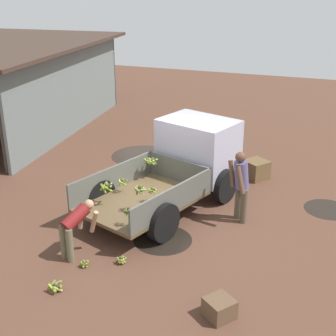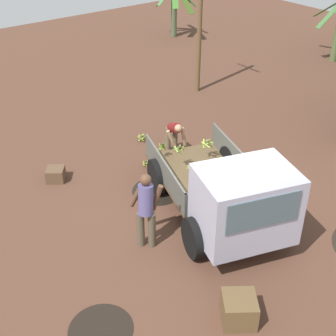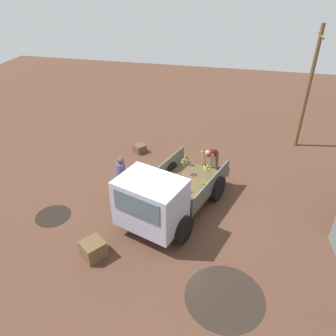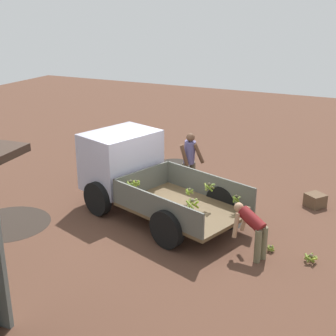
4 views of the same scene
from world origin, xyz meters
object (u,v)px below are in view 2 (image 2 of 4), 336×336
wooden_crate_1 (239,310)px  cargo_truck (234,199)px  person_foreground_visitor (146,208)px  banana_bunch_on_ground_0 (156,151)px  person_worker_loading (174,133)px  banana_bunch_on_ground_2 (146,163)px  utility_pole (200,16)px  banana_bunch_on_ground_1 (142,137)px  wooden_crate_0 (56,174)px

wooden_crate_1 → cargo_truck: bearing=139.1°
person_foreground_visitor → banana_bunch_on_ground_0: (-2.95, 2.43, -0.87)m
person_foreground_visitor → person_worker_loading: 3.83m
banana_bunch_on_ground_0 → banana_bunch_on_ground_2: 0.73m
banana_bunch_on_ground_2 → person_foreground_visitor: bearing=-34.9°
utility_pole → person_worker_loading: (3.07, -3.51, -2.00)m
banana_bunch_on_ground_1 → wooden_crate_1: wooden_crate_1 is taller
person_foreground_visitor → banana_bunch_on_ground_2: person_foreground_visitor is taller
person_worker_loading → wooden_crate_0: (-0.83, -3.23, -0.52)m
wooden_crate_0 → cargo_truck: bearing=24.8°
wooden_crate_0 → wooden_crate_1: bearing=5.0°
cargo_truck → wooden_crate_0: size_ratio=10.57×
banana_bunch_on_ground_1 → wooden_crate_0: wooden_crate_0 is taller
person_worker_loading → banana_bunch_on_ground_0: (-0.35, -0.36, -0.60)m
banana_bunch_on_ground_1 → wooden_crate_1: (6.46, -2.43, 0.15)m
person_worker_loading → wooden_crate_1: size_ratio=1.88×
banana_bunch_on_ground_0 → wooden_crate_1: (5.60, -2.33, 0.18)m
banana_bunch_on_ground_1 → banana_bunch_on_ground_2: banana_bunch_on_ground_1 is taller
utility_pole → person_foreground_visitor: utility_pole is taller
banana_bunch_on_ground_0 → banana_bunch_on_ground_1: 0.86m
banana_bunch_on_ground_1 → cargo_truck: bearing=-11.2°
person_worker_loading → banana_bunch_on_ground_0: 0.78m
utility_pole → wooden_crate_1: 10.67m
utility_pole → wooden_crate_0: utility_pole is taller
utility_pole → banana_bunch_on_ground_1: size_ratio=18.15×
person_worker_loading → wooden_crate_1: (5.25, -2.69, -0.42)m
utility_pole → banana_bunch_on_ground_0: 5.41m
cargo_truck → banana_bunch_on_ground_2: size_ratio=22.21×
utility_pole → wooden_crate_0: (2.24, -6.74, -2.51)m
banana_bunch_on_ground_0 → banana_bunch_on_ground_1: size_ratio=0.63×
wooden_crate_1 → banana_bunch_on_ground_1: bearing=159.4°
banana_bunch_on_ground_1 → banana_bunch_on_ground_2: 1.42m
person_worker_loading → banana_bunch_on_ground_1: size_ratio=3.91×
person_worker_loading → banana_bunch_on_ground_1: bearing=-146.1°
banana_bunch_on_ground_1 → wooden_crate_0: size_ratio=0.64×
cargo_truck → banana_bunch_on_ground_2: cargo_truck is taller
cargo_truck → banana_bunch_on_ground_2: (-3.52, 0.22, -0.93)m
person_foreground_visitor → utility_pole: bearing=-3.6°
banana_bunch_on_ground_1 → wooden_crate_1: size_ratio=0.48×
person_worker_loading → person_foreground_visitor: bearing=-25.6°
utility_pole → person_worker_loading: bearing=-48.8°
utility_pole → wooden_crate_1: (8.33, -6.21, -2.42)m
cargo_truck → banana_bunch_on_ground_0: bearing=-173.9°
cargo_truck → person_worker_loading: bearing=179.6°
utility_pole → person_worker_loading: size_ratio=4.64×
utility_pole → wooden_crate_0: bearing=-71.6°
wooden_crate_1 → person_worker_loading: bearing=152.9°
banana_bunch_on_ground_0 → banana_bunch_on_ground_2: (0.37, -0.63, 0.00)m
cargo_truck → person_foreground_visitor: cargo_truck is taller
banana_bunch_on_ground_0 → banana_bunch_on_ground_1: (-0.86, 0.09, 0.03)m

